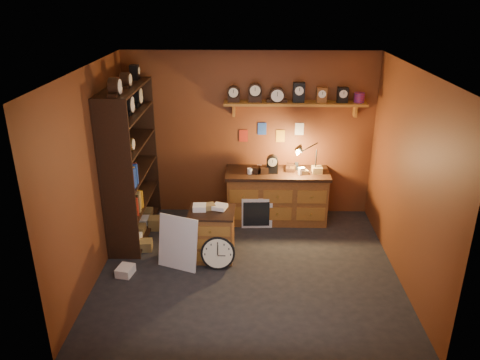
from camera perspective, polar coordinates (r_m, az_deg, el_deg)
name	(u,v)px	position (r m, az deg, el deg)	size (l,w,h in m)	color
floor	(248,268)	(6.56, 1.01, -10.66)	(4.00, 4.00, 0.00)	black
room_shell	(253,147)	(5.90, 1.56, 4.07)	(4.02, 3.62, 2.71)	brown
shelving_unit	(128,157)	(7.11, -13.48, 2.70)	(0.47, 1.60, 2.58)	black
workbench	(277,193)	(7.64, 4.51, -1.62)	(1.65, 0.66, 1.36)	brown
low_cabinet	(212,232)	(6.62, -3.43, -6.38)	(0.65, 0.56, 0.81)	brown
big_round_clock	(218,253)	(6.45, -2.71, -8.87)	(0.47, 0.16, 0.47)	black
white_panel	(179,266)	(6.64, -7.43, -10.38)	(0.57, 0.02, 0.76)	silver
mini_fridge	(256,207)	(7.65, 1.99, -3.35)	(0.51, 0.53, 0.51)	silver
floor_box_a	(144,245)	(7.08, -11.61, -7.80)	(0.23, 0.20, 0.14)	olive
floor_box_b	(125,271)	(6.57, -13.80, -10.69)	(0.20, 0.24, 0.12)	white
floor_box_c	(157,223)	(7.61, -10.08, -5.19)	(0.26, 0.21, 0.19)	olive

